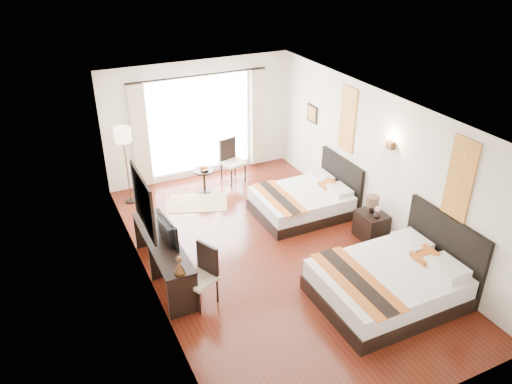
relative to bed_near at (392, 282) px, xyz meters
name	(u,v)px	position (x,y,z in m)	size (l,w,h in m)	color
floor	(272,254)	(-1.17, 1.95, -0.34)	(4.50, 7.50, 0.01)	#3C150B
ceiling	(274,110)	(-1.17, 1.95, 2.46)	(4.50, 7.50, 0.02)	white
wall_headboard	(378,164)	(1.07, 1.95, 1.07)	(0.01, 7.50, 2.80)	silver
wall_desk	(145,215)	(-3.42, 1.95, 1.07)	(0.01, 7.50, 2.80)	silver
wall_window	(200,120)	(-1.17, 5.70, 1.07)	(4.50, 0.01, 2.80)	silver
wall_entry	(423,324)	(-1.17, -1.79, 1.07)	(4.50, 0.01, 2.80)	silver
window_glass	(200,125)	(-1.17, 5.68, 0.97)	(2.40, 0.02, 2.20)	white
sheer_curtain	(201,125)	(-1.17, 5.62, 0.97)	(2.30, 0.02, 2.10)	white
drape_left	(140,137)	(-2.62, 5.58, 0.95)	(0.35, 0.14, 2.35)	#BFB594
drape_right	(258,118)	(0.28, 5.58, 0.95)	(0.35, 0.14, 2.35)	#BFB594
art_panel_near	(460,179)	(1.06, 0.00, 1.62)	(0.03, 0.50, 1.35)	maroon
art_panel_far	(348,119)	(1.06, 3.00, 1.62)	(0.03, 0.50, 1.35)	maroon
wall_sconce	(390,145)	(1.02, 1.61, 1.59)	(0.10, 0.14, 0.14)	#472E19
mirror_frame	(143,202)	(-3.39, 2.13, 1.22)	(0.04, 1.25, 0.95)	black
mirror_glass	(144,201)	(-3.37, 2.13, 1.22)	(0.01, 1.12, 0.82)	white
bed_near	(392,282)	(0.00, 0.00, 0.00)	(2.27, 1.77, 1.28)	black
bed_far	(305,201)	(0.15, 3.00, -0.04)	(1.96, 1.53, 1.10)	black
nightstand	(371,226)	(0.81, 1.61, -0.05)	(0.46, 0.57, 0.55)	black
table_lamp	(372,202)	(0.81, 1.66, 0.44)	(0.25, 0.25, 0.39)	black
vase	(377,217)	(0.78, 1.44, 0.23)	(0.12, 0.12, 0.13)	black
console_desk	(164,259)	(-3.16, 2.13, 0.05)	(0.50, 2.20, 0.76)	black
television	(163,231)	(-3.14, 2.03, 0.65)	(0.78, 0.10, 0.45)	black
bronze_figurine	(179,266)	(-3.16, 1.13, 0.56)	(0.18, 0.18, 0.27)	#472E19
desk_chair	(201,286)	(-2.82, 1.24, -0.02)	(0.62, 0.62, 1.01)	tan
floor_lamp	(123,140)	(-3.08, 5.08, 1.14)	(0.35, 0.35, 1.74)	black
side_table	(204,181)	(-1.44, 4.83, -0.06)	(0.47, 0.47, 0.54)	black
fruit_bowl	(204,170)	(-1.43, 4.80, 0.24)	(0.21, 0.21, 0.05)	#472B19
window_chair	(233,169)	(-0.64, 5.05, -0.02)	(0.58, 0.58, 1.03)	tan
jute_rug	(198,203)	(-1.76, 4.38, -0.32)	(1.26, 0.86, 0.01)	tan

